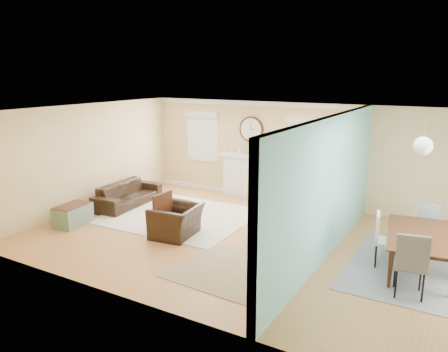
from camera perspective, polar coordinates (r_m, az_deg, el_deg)
The scene contains 26 objects.
floor at distance 8.96m, azimuth 3.51°, elevation -8.48°, with size 9.00×9.00×0.00m, color #A6783D.
wall_back at distance 11.27m, azimuth 10.48°, elevation 2.77°, with size 9.00×0.02×2.60m, color tan.
wall_front at distance 6.13m, azimuth -9.10°, elevation -6.14°, with size 9.00×0.02×2.60m, color tan.
wall_left at distance 11.26m, azimuth -17.34°, elevation 2.37°, with size 0.02×6.00×2.60m, color tan.
ceiling at distance 8.35m, azimuth 3.76°, elevation 8.33°, with size 9.00×6.00×0.02m, color white.
partition at distance 8.27m, azimuth 13.93°, elevation -0.82°, with size 0.17×6.00×2.60m.
fireplace at distance 11.88m, azimuth 3.32°, elevation 0.05°, with size 1.70×0.30×1.17m.
wall_clock at distance 11.73m, azimuth 3.60°, elevation 6.10°, with size 0.70×0.07×0.70m.
window_left at distance 12.51m, azimuth -2.84°, elevation 5.68°, with size 1.05×0.13×1.42m.
window_right at distance 11.15m, azimuth 10.71°, elevation 4.52°, with size 1.05×0.13×1.42m.
pendant at distance 7.57m, azimuth 24.55°, elevation 3.59°, with size 0.30×0.30×0.55m.
rug_cream at distance 10.46m, azimuth -5.83°, elevation -5.21°, with size 3.30×2.86×0.02m, color beige.
rug_jute at distance 7.63m, azimuth 1.48°, elevation -12.45°, with size 2.10×1.72×0.01m, color #9D8164.
rug_grey at distance 8.40m, azimuth 24.16°, elevation -11.17°, with size 2.30×2.88×0.01m, color gray.
sofa at distance 11.46m, azimuth -12.44°, elevation -2.32°, with size 2.00×0.78×0.59m, color black.
eames_chair at distance 9.15m, azimuth -6.21°, elevation -5.85°, with size 1.01×0.88×0.66m, color black.
green_chair at distance 10.88m, azimuth 9.16°, elevation -2.87°, with size 0.68×0.70×0.64m, color #197043.
trunk at distance 10.33m, azimuth -19.13°, elevation -4.83°, with size 0.58×0.86×0.47m.
credenza at distance 9.62m, azimuth 13.59°, elevation -4.74°, with size 0.53×1.56×0.80m.
tv at distance 9.43m, azimuth 13.72°, elevation -0.64°, with size 1.07×0.14×0.61m, color black.
garden_stool at distance 8.65m, azimuth 11.13°, elevation -7.72°, with size 0.34×0.34×0.51m, color white.
potted_plant at distance 8.49m, azimuth 11.28°, elevation -4.73°, with size 0.40×0.34×0.44m, color #337F33.
dining_table at distance 8.28m, azimuth 24.38°, elevation -9.10°, with size 1.89×1.06×0.67m, color #4E2611.
dining_chair_n at distance 9.20m, azimuth 24.91°, elevation -5.67°, with size 0.43×0.43×0.89m.
dining_chair_s at distance 7.25m, azimuth 23.21°, elevation -9.77°, with size 0.54×0.54×1.04m.
dining_chair_w at distance 8.17m, azimuth 20.61°, elevation -7.34°, with size 0.49×0.49×0.95m.
Camera 1 is at (3.69, -7.45, 3.33)m, focal length 35.00 mm.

